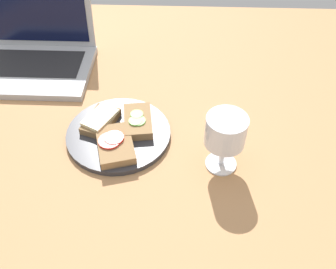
{
  "coord_description": "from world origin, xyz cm",
  "views": [
    {
      "loc": [
        8.52,
        -60.3,
        68.01
      ],
      "look_at": [
        6.17,
        -1.38,
        8.0
      ],
      "focal_mm": 40.0,
      "sensor_mm": 36.0,
      "label": 1
    }
  ],
  "objects_px": {
    "sandwich_with_tomato": "(115,144)",
    "wine_glass": "(225,133)",
    "sandwich_with_cucumber": "(138,121)",
    "plate": "(119,134)",
    "laptop": "(34,53)",
    "sandwich_with_cheese": "(101,120)"
  },
  "relations": [
    {
      "from": "wine_glass",
      "to": "laptop",
      "type": "height_order",
      "value": "laptop"
    },
    {
      "from": "sandwich_with_tomato",
      "to": "wine_glass",
      "type": "relative_size",
      "value": 0.97
    },
    {
      "from": "sandwich_with_tomato",
      "to": "sandwich_with_cucumber",
      "type": "relative_size",
      "value": 1.15
    },
    {
      "from": "plate",
      "to": "laptop",
      "type": "xyz_separation_m",
      "value": [
        -0.28,
        0.28,
        0.04
      ]
    },
    {
      "from": "plate",
      "to": "laptop",
      "type": "distance_m",
      "value": 0.4
    },
    {
      "from": "sandwich_with_cheese",
      "to": "wine_glass",
      "type": "height_order",
      "value": "wine_glass"
    },
    {
      "from": "sandwich_with_cucumber",
      "to": "laptop",
      "type": "relative_size",
      "value": 0.36
    },
    {
      "from": "sandwich_with_tomato",
      "to": "wine_glass",
      "type": "bearing_deg",
      "value": -6.57
    },
    {
      "from": "plate",
      "to": "wine_glass",
      "type": "distance_m",
      "value": 0.27
    },
    {
      "from": "sandwich_with_cheese",
      "to": "laptop",
      "type": "xyz_separation_m",
      "value": [
        -0.23,
        0.26,
        0.02
      ]
    },
    {
      "from": "sandwich_with_tomato",
      "to": "sandwich_with_cucumber",
      "type": "height_order",
      "value": "same"
    },
    {
      "from": "plate",
      "to": "sandwich_with_cheese",
      "type": "height_order",
      "value": "sandwich_with_cheese"
    },
    {
      "from": "plate",
      "to": "laptop",
      "type": "height_order",
      "value": "laptop"
    },
    {
      "from": "sandwich_with_tomato",
      "to": "plate",
      "type": "bearing_deg",
      "value": 89.92
    },
    {
      "from": "plate",
      "to": "sandwich_with_cucumber",
      "type": "relative_size",
      "value": 2.11
    },
    {
      "from": "sandwich_with_cucumber",
      "to": "wine_glass",
      "type": "relative_size",
      "value": 0.85
    },
    {
      "from": "sandwich_with_cucumber",
      "to": "wine_glass",
      "type": "height_order",
      "value": "wine_glass"
    },
    {
      "from": "sandwich_with_tomato",
      "to": "sandwich_with_cheese",
      "type": "height_order",
      "value": "same"
    },
    {
      "from": "sandwich_with_cucumber",
      "to": "wine_glass",
      "type": "xyz_separation_m",
      "value": [
        0.2,
        -0.11,
        0.07
      ]
    },
    {
      "from": "laptop",
      "to": "plate",
      "type": "bearing_deg",
      "value": -45.26
    },
    {
      "from": "plate",
      "to": "sandwich_with_cucumber",
      "type": "xyz_separation_m",
      "value": [
        0.05,
        0.03,
        0.02
      ]
    },
    {
      "from": "wine_glass",
      "to": "sandwich_with_cucumber",
      "type": "bearing_deg",
      "value": 151.55
    }
  ]
}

